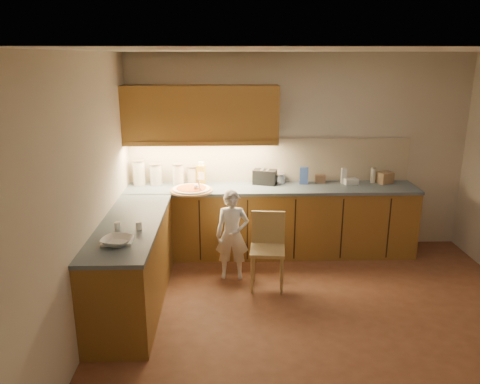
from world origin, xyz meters
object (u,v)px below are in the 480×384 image
at_px(pizza_on_board, 192,190).
at_px(wooden_chair, 268,244).
at_px(child, 232,235).
at_px(oil_jug, 201,174).
at_px(toaster, 265,177).

relative_size(pizza_on_board, wooden_chair, 0.62).
distance_m(pizza_on_board, child, 0.83).
relative_size(child, wooden_chair, 1.26).
height_order(oil_jug, toaster, oil_jug).
height_order(pizza_on_board, child, pizza_on_board).
height_order(pizza_on_board, oil_jug, oil_jug).
xyz_separation_m(pizza_on_board, oil_jug, (0.11, 0.31, 0.12)).
height_order(wooden_chair, oil_jug, oil_jug).
bearing_deg(wooden_chair, pizza_on_board, 147.80).
bearing_deg(pizza_on_board, oil_jug, 70.31).
relative_size(child, oil_jug, 3.49).
height_order(child, wooden_chair, child).
bearing_deg(wooden_chair, child, 160.91).
relative_size(oil_jug, toaster, 0.92).
xyz_separation_m(wooden_chair, oil_jug, (-0.79, 1.02, 0.57)).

